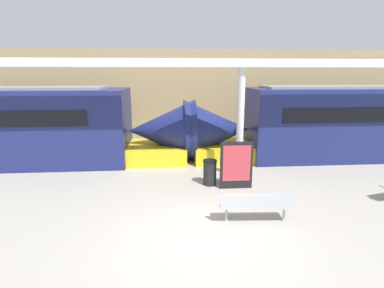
{
  "coord_description": "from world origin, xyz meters",
  "views": [
    {
      "loc": [
        -0.7,
        -6.1,
        3.72
      ],
      "look_at": [
        0.09,
        3.71,
        1.4
      ],
      "focal_mm": 28.0,
      "sensor_mm": 36.0,
      "label": 1
    }
  ],
  "objects": [
    {
      "name": "bench_near",
      "position": [
        1.49,
        0.76,
        0.5
      ],
      "size": [
        1.89,
        0.56,
        0.81
      ],
      "rotation": [
        0.0,
        0.0,
        -0.06
      ],
      "color": "#ADB2B7",
      "rests_on": "ground_plane"
    },
    {
      "name": "trash_bin",
      "position": [
        0.68,
        3.52,
        0.44
      ],
      "size": [
        0.47,
        0.47,
        0.87
      ],
      "color": "black",
      "rests_on": "ground_plane"
    },
    {
      "name": "station_wall",
      "position": [
        0.0,
        10.6,
        2.5
      ],
      "size": [
        56.0,
        0.2,
        5.0
      ],
      "primitive_type": "cube",
      "color": "tan",
      "rests_on": "ground_plane"
    },
    {
      "name": "ground_plane",
      "position": [
        0.0,
        0.0,
        0.0
      ],
      "size": [
        60.0,
        60.0,
        0.0
      ],
      "primitive_type": "plane",
      "color": "#A8A093"
    },
    {
      "name": "canopy_beam",
      "position": [
        1.85,
        4.24,
        4.07
      ],
      "size": [
        28.0,
        0.6,
        0.28
      ],
      "primitive_type": "cube",
      "color": "silver",
      "rests_on": "support_column_near"
    },
    {
      "name": "train_left",
      "position": [
        7.81,
        6.74,
        1.5
      ],
      "size": [
        15.47,
        2.93,
        3.2
      ],
      "color": "navy",
      "rests_on": "ground_plane"
    },
    {
      "name": "poster_board",
      "position": [
        1.5,
        3.12,
        0.8
      ],
      "size": [
        1.07,
        0.07,
        1.58
      ],
      "color": "black",
      "rests_on": "ground_plane"
    },
    {
      "name": "support_column_near",
      "position": [
        1.85,
        4.24,
        1.96
      ],
      "size": [
        0.26,
        0.26,
        3.93
      ],
      "primitive_type": "cylinder",
      "color": "silver",
      "rests_on": "ground_plane"
    }
  ]
}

